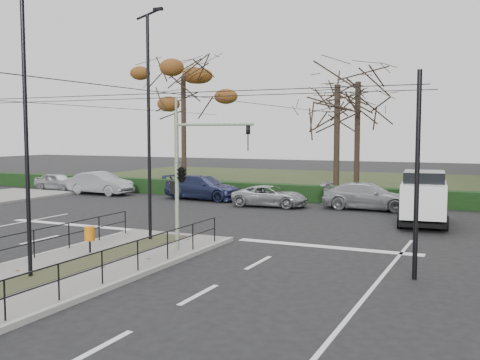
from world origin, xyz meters
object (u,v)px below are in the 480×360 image
(streetlamp_median_far, at_px, (149,124))
(bare_tree_center, at_px, (358,90))
(white_van, at_px, (424,197))
(rust_tree, at_px, (183,76))
(bare_tree_near, at_px, (337,92))
(parked_car_fifth, at_px, (368,196))
(parked_car_second, at_px, (101,183))
(parked_car_third, at_px, (204,187))
(litter_bin, at_px, (90,234))
(traffic_light, at_px, (184,171))
(streetlamp_median_near, at_px, (26,131))
(parked_car_fourth, at_px, (270,196))
(parked_car_first, at_px, (58,182))

(streetlamp_median_far, bearing_deg, bare_tree_center, 85.49)
(white_van, distance_m, rust_tree, 28.42)
(bare_tree_near, xyz_separation_m, parked_car_fifth, (4.31, -9.21, -6.42))
(parked_car_second, xyz_separation_m, bare_tree_center, (14.82, 12.50, 6.79))
(parked_car_third, bearing_deg, parked_car_fifth, -87.25)
(litter_bin, bearing_deg, parked_car_third, 105.16)
(traffic_light, relative_size, streetlamp_median_far, 0.54)
(rust_tree, relative_size, bare_tree_near, 1.18)
(traffic_light, relative_size, bare_tree_near, 0.47)
(litter_bin, distance_m, bare_tree_center, 29.28)
(litter_bin, height_order, bare_tree_near, bare_tree_near)
(parked_car_second, bearing_deg, bare_tree_near, -54.04)
(traffic_light, bearing_deg, streetlamp_median_near, -112.14)
(parked_car_second, height_order, white_van, white_van)
(traffic_light, xyz_separation_m, streetlamp_median_far, (-2.13, 1.09, 1.67))
(traffic_light, relative_size, streetlamp_median_near, 0.58)
(litter_bin, distance_m, rust_tree, 31.66)
(white_van, xyz_separation_m, rust_tree, (-22.17, 15.93, 7.89))
(parked_car_fourth, bearing_deg, streetlamp_median_far, 174.82)
(white_van, distance_m, bare_tree_center, 18.99)
(parked_car_first, distance_m, parked_car_fifth, 22.94)
(parked_car_first, height_order, parked_car_fourth, parked_car_first)
(streetlamp_median_near, height_order, bare_tree_near, bare_tree_near)
(parked_car_second, distance_m, parked_car_third, 7.87)
(streetlamp_median_near, height_order, parked_car_first, streetlamp_median_near)
(parked_car_fifth, bearing_deg, traffic_light, 165.01)
(streetlamp_median_far, distance_m, rust_tree, 28.56)
(parked_car_third, height_order, parked_car_fourth, parked_car_third)
(parked_car_third, distance_m, parked_car_fifth, 10.53)
(streetlamp_median_far, bearing_deg, parked_car_first, 141.63)
(parked_car_second, bearing_deg, parked_car_first, 83.40)
(rust_tree, bearing_deg, bare_tree_center, 2.20)
(white_van, bearing_deg, parked_car_fifth, 129.97)
(traffic_light, xyz_separation_m, white_van, (6.84, 10.06, -1.61))
(traffic_light, xyz_separation_m, parked_car_fourth, (-1.97, 13.03, -2.29))
(parked_car_third, relative_size, parked_car_fourth, 1.22)
(parked_car_first, xyz_separation_m, parked_car_fifth, (22.93, -0.72, 0.09))
(streetlamp_median_far, distance_m, parked_car_fourth, 12.58)
(rust_tree, height_order, bare_tree_near, rust_tree)
(traffic_light, relative_size, parked_car_first, 1.24)
(litter_bin, height_order, parked_car_third, parked_car_third)
(streetlamp_median_far, distance_m, parked_car_second, 18.63)
(parked_car_third, xyz_separation_m, parked_car_fourth, (5.11, -1.42, -0.16))
(streetlamp_median_near, distance_m, parked_car_second, 23.34)
(parked_car_third, bearing_deg, litter_bin, -160.25)
(streetlamp_median_far, height_order, rust_tree, rust_tree)
(litter_bin, bearing_deg, bare_tree_center, 84.86)
(parked_car_third, relative_size, bare_tree_center, 0.49)
(parked_car_fourth, distance_m, rust_tree, 20.50)
(parked_car_second, bearing_deg, traffic_light, -130.63)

